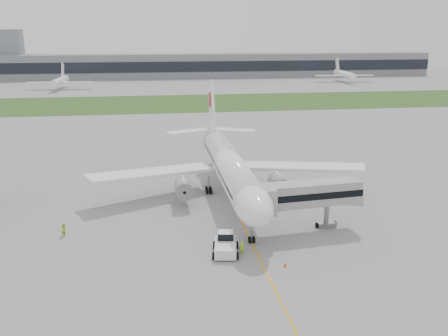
{
  "coord_description": "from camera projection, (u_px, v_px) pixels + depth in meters",
  "views": [
    {
      "loc": [
        -12.89,
        -75.9,
        27.73
      ],
      "look_at": [
        -1.23,
        2.0,
        5.86
      ],
      "focal_mm": 40.0,
      "sensor_mm": 36.0,
      "label": 1
    }
  ],
  "objects": [
    {
      "name": "jet_bridge",
      "position": [
        303.0,
        195.0,
        69.63
      ],
      "size": [
        15.9,
        6.06,
        7.37
      ],
      "rotation": [
        0.0,
        0.0,
        0.11
      ],
      "color": "#A2A1A4",
      "rests_on": "ground"
    },
    {
      "name": "ground_crew_near",
      "position": [
        242.0,
        248.0,
        63.36
      ],
      "size": [
        0.73,
        0.51,
        1.9
      ],
      "primitive_type": "imported",
      "rotation": [
        0.0,
        0.0,
        3.23
      ],
      "color": "#ABD523",
      "rests_on": "ground"
    },
    {
      "name": "distant_aircraft_left",
      "position": [
        61.0,
        90.0,
        239.92
      ],
      "size": [
        32.17,
        28.71,
        11.81
      ],
      "primitive_type": null,
      "rotation": [
        0.0,
        0.0,
        -0.05
      ],
      "color": "white",
      "rests_on": "ground"
    },
    {
      "name": "safety_cone_left",
      "position": [
        237.0,
        253.0,
        63.6
      ],
      "size": [
        0.37,
        0.37,
        0.51
      ],
      "primitive_type": "cone",
      "color": "#E7560C",
      "rests_on": "ground"
    },
    {
      "name": "grass_strip",
      "position": [
        183.0,
        103.0,
        195.93
      ],
      "size": [
        600.0,
        50.0,
        0.02
      ],
      "primitive_type": "cube",
      "color": "#3A5D22",
      "rests_on": "ground"
    },
    {
      "name": "control_tower",
      "position": [
        15.0,
        79.0,
        289.83
      ],
      "size": [
        12.0,
        12.0,
        56.0
      ],
      "primitive_type": null,
      "color": "gray",
      "rests_on": "ground"
    },
    {
      "name": "airliner",
      "position": [
        229.0,
        164.0,
        84.71
      ],
      "size": [
        48.13,
        53.95,
        17.88
      ],
      "color": "white",
      "rests_on": "ground"
    },
    {
      "name": "pushback_tug",
      "position": [
        226.0,
        244.0,
        64.04
      ],
      "size": [
        3.94,
        5.24,
        2.49
      ],
      "rotation": [
        0.0,
        0.0,
        -0.16
      ],
      "color": "white",
      "rests_on": "ground"
    },
    {
      "name": "terminal_building",
      "position": [
        170.0,
        66.0,
        298.77
      ],
      "size": [
        320.0,
        22.3,
        14.0
      ],
      "color": "gray",
      "rests_on": "ground"
    },
    {
      "name": "ground",
      "position": [
        233.0,
        205.0,
        81.58
      ],
      "size": [
        600.0,
        600.0,
        0.0
      ],
      "primitive_type": "plane",
      "color": "#949497",
      "rests_on": "ground"
    },
    {
      "name": "distant_aircraft_right",
      "position": [
        344.0,
        82.0,
        274.72
      ],
      "size": [
        33.48,
        29.93,
        12.23
      ],
      "primitive_type": null,
      "rotation": [
        0.0,
        0.0,
        -0.05
      ],
      "color": "white",
      "rests_on": "ground"
    },
    {
      "name": "safety_cone_right",
      "position": [
        285.0,
        265.0,
        60.33
      ],
      "size": [
        0.45,
        0.45,
        0.61
      ],
      "primitive_type": "cone",
      "color": "#E7560C",
      "rests_on": "ground"
    },
    {
      "name": "apron_markings",
      "position": [
        239.0,
        216.0,
        76.82
      ],
      "size": [
        70.0,
        70.0,
        0.04
      ],
      "primitive_type": null,
      "color": "gold",
      "rests_on": "ground"
    },
    {
      "name": "ground_crew_far",
      "position": [
        64.0,
        230.0,
        69.22
      ],
      "size": [
        1.09,
        1.17,
        1.91
      ],
      "primitive_type": "imported",
      "rotation": [
        0.0,
        0.0,
        1.04
      ],
      "color": "#ABE626",
      "rests_on": "ground"
    }
  ]
}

